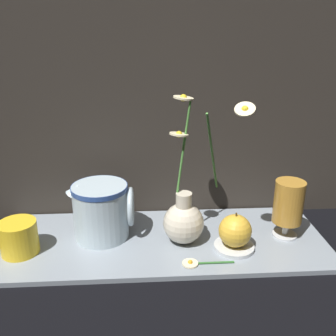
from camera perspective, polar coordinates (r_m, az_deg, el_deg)
The scene contains 10 objects.
ground_plane at distance 0.96m, azimuth -0.96°, elevation -11.34°, with size 6.00×6.00×0.00m, color black.
shelf at distance 0.96m, azimuth -0.97°, elevation -11.04°, with size 0.82×0.31×0.01m.
backdrop_wall at distance 0.99m, azimuth -1.67°, elevation 22.92°, with size 1.32×0.02×1.10m.
vase_with_flowers at distance 0.92m, azimuth 2.47°, elevation -7.61°, with size 0.20×0.14×0.36m.
yellow_mug at distance 0.95m, azimuth -21.91°, elevation -9.81°, with size 0.10×0.09×0.08m.
ceramic_pitcher at distance 0.95m, azimuth -10.05°, elevation -6.17°, with size 0.16×0.14×0.15m.
tea_glass at distance 0.97m, azimuth 17.88°, elevation -5.18°, with size 0.07×0.07×0.15m.
saucer_plate at distance 0.93m, azimuth 10.02°, elevation -11.74°, with size 0.10×0.10×0.01m.
orange_fruit at distance 0.91m, azimuth 10.19°, elevation -9.39°, with size 0.08×0.08×0.09m.
loose_daisy at distance 0.87m, azimuth 4.35°, elevation -14.24°, with size 0.12×0.04×0.01m.
Camera 1 is at (-0.04, -0.82, 0.51)m, focal length 40.00 mm.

